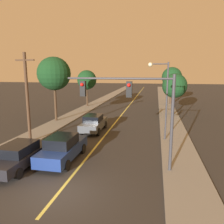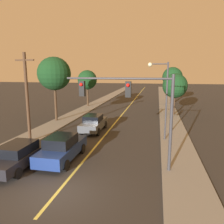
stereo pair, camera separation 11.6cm
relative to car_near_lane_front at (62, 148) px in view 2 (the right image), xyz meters
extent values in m
plane|color=#2D2B28|center=(1.40, -3.74, -0.86)|extent=(200.00, 200.00, 0.00)
cube|color=#2D2B28|center=(1.40, 32.26, -0.85)|extent=(10.00, 80.00, 0.01)
cube|color=#D1C14C|center=(1.40, 32.26, -0.84)|extent=(0.16, 76.00, 0.00)
cube|color=gray|center=(-4.85, 32.26, -0.80)|extent=(2.50, 80.00, 0.12)
cube|color=gray|center=(7.65, 32.26, -0.80)|extent=(2.50, 80.00, 0.12)
cube|color=navy|center=(0.00, 0.05, -0.15)|extent=(1.80, 4.73, 0.73)
cube|color=black|center=(0.00, -0.14, 0.54)|extent=(1.58, 2.13, 0.64)
cylinder|color=black|center=(-0.85, 1.51, -0.52)|extent=(0.22, 0.68, 0.68)
cylinder|color=black|center=(0.85, 1.51, -0.52)|extent=(0.22, 0.68, 0.68)
cylinder|color=black|center=(-0.85, -1.42, -0.52)|extent=(0.22, 0.68, 0.68)
cylinder|color=black|center=(0.85, -1.42, -0.52)|extent=(0.22, 0.68, 0.68)
cube|color=#474C51|center=(0.00, 7.32, -0.15)|extent=(1.71, 4.53, 0.67)
cube|color=black|center=(0.00, 7.14, 0.49)|extent=(1.51, 2.04, 0.60)
cylinder|color=black|center=(-0.81, 8.73, -0.49)|extent=(0.22, 0.74, 0.74)
cylinder|color=black|center=(0.81, 8.73, -0.49)|extent=(0.22, 0.74, 0.74)
cylinder|color=black|center=(-0.81, 5.92, -0.49)|extent=(0.22, 0.74, 0.74)
cylinder|color=black|center=(0.81, 5.92, -0.49)|extent=(0.22, 0.74, 0.74)
cube|color=black|center=(-2.20, -1.31, -0.24)|extent=(1.81, 5.03, 0.61)
cube|color=black|center=(-2.20, -1.51, 0.36)|extent=(1.59, 2.26, 0.57)
cylinder|color=black|center=(-3.06, 0.25, -0.54)|extent=(0.22, 0.63, 0.63)
cylinder|color=black|center=(-1.34, 0.25, -0.54)|extent=(0.22, 0.63, 0.63)
cylinder|color=black|center=(-1.34, -2.86, -0.54)|extent=(0.22, 0.63, 0.63)
cylinder|color=#333338|center=(6.80, -0.33, 2.03)|extent=(0.18, 0.18, 5.53)
cylinder|color=#333338|center=(3.74, -0.33, 4.54)|extent=(6.11, 0.12, 0.12)
cube|color=black|center=(4.35, -0.33, 3.93)|extent=(0.32, 0.28, 0.90)
sphere|color=red|center=(4.35, -0.51, 4.18)|extent=(0.20, 0.20, 0.20)
cube|color=black|center=(1.60, -0.33, 3.93)|extent=(0.32, 0.28, 0.90)
sphere|color=red|center=(1.60, -0.51, 4.18)|extent=(0.20, 0.20, 0.20)
cylinder|color=#333338|center=(6.75, 5.74, 2.47)|extent=(0.14, 0.14, 6.42)
cylinder|color=#333338|center=(6.03, 5.74, 5.53)|extent=(1.42, 0.09, 0.09)
sphere|color=beige|center=(5.32, 5.74, 5.48)|extent=(0.36, 0.36, 0.36)
cylinder|color=#422D1E|center=(-4.20, 2.93, 2.83)|extent=(0.24, 0.24, 7.14)
cube|color=#422D1E|center=(-4.20, 2.93, 5.80)|extent=(1.60, 0.12, 0.12)
cylinder|color=#3D2B1C|center=(-5.34, 21.91, 0.87)|extent=(0.29, 0.29, 3.22)
sphere|color=#143819|center=(-5.34, 21.91, 3.58)|extent=(3.15, 3.15, 3.15)
cylinder|color=#3D2B1C|center=(-5.54, 10.57, 1.32)|extent=(0.28, 0.28, 4.11)
sphere|color=#143819|center=(-5.54, 10.57, 4.69)|extent=(3.77, 3.77, 3.77)
cylinder|color=#3D2B1C|center=(8.51, 27.41, 1.00)|extent=(0.44, 0.44, 3.48)
sphere|color=#143819|center=(8.51, 27.41, 3.96)|extent=(3.49, 3.49, 3.49)
cylinder|color=#3D2B1C|center=(8.22, 17.00, 0.62)|extent=(0.27, 0.27, 2.72)
sphere|color=#143819|center=(8.22, 17.00, 3.11)|extent=(3.22, 3.22, 3.22)
camera|label=1|loc=(5.84, -12.69, 4.93)|focal=35.00mm
camera|label=2|loc=(5.96, -12.67, 4.93)|focal=35.00mm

